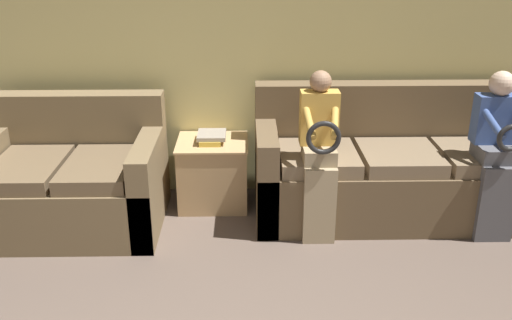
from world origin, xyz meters
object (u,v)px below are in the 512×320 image
at_px(child_right_seated, 497,149).
at_px(book_stack, 211,137).
at_px(couch_main, 393,170).
at_px(couch_side, 72,182).
at_px(side_shelf, 213,172).
at_px(child_left_seated, 320,149).

xyz_separation_m(child_right_seated, book_stack, (-2.10, 0.53, -0.09)).
bearing_deg(couch_main, child_right_seated, -29.05).
height_order(child_right_seated, book_stack, child_right_seated).
bearing_deg(child_right_seated, couch_side, 175.88).
distance_m(child_right_seated, side_shelf, 2.19).
bearing_deg(side_shelf, child_left_seated, -34.10).
bearing_deg(child_right_seated, book_stack, 165.80).
xyz_separation_m(child_right_seated, side_shelf, (-2.09, 0.54, -0.39)).
distance_m(couch_main, book_stack, 1.48).
height_order(couch_main, book_stack, couch_main).
relative_size(child_left_seated, book_stack, 4.68).
xyz_separation_m(side_shelf, book_stack, (-0.01, -0.01, 0.31)).
xyz_separation_m(couch_main, book_stack, (-1.45, 0.17, 0.23)).
xyz_separation_m(couch_main, child_left_seated, (-0.64, -0.36, 0.32)).
distance_m(side_shelf, book_stack, 0.31).
bearing_deg(couch_side, couch_main, 2.96).
height_order(side_shelf, book_stack, book_stack).
distance_m(child_left_seated, book_stack, 0.97).
xyz_separation_m(couch_side, side_shelf, (1.07, 0.31, -0.05)).
height_order(couch_main, side_shelf, couch_main).
bearing_deg(child_left_seated, couch_side, 172.96).
bearing_deg(couch_side, child_left_seated, -7.04).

